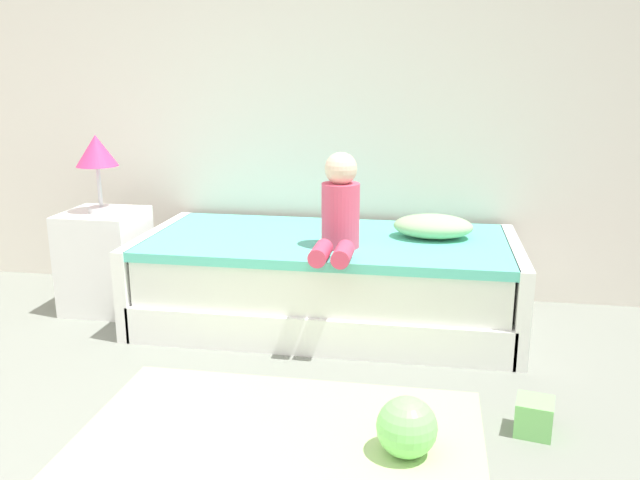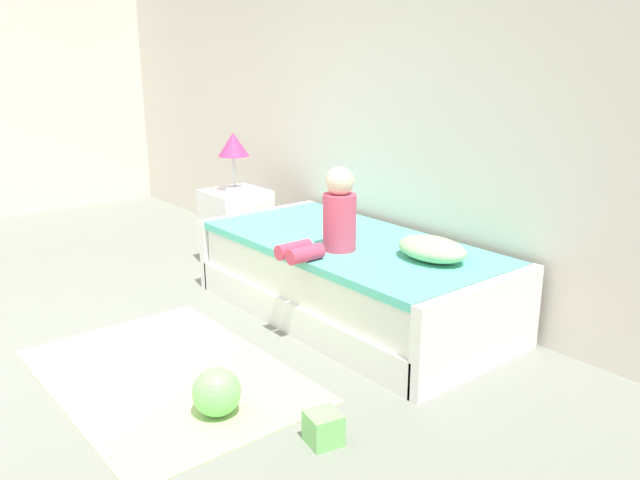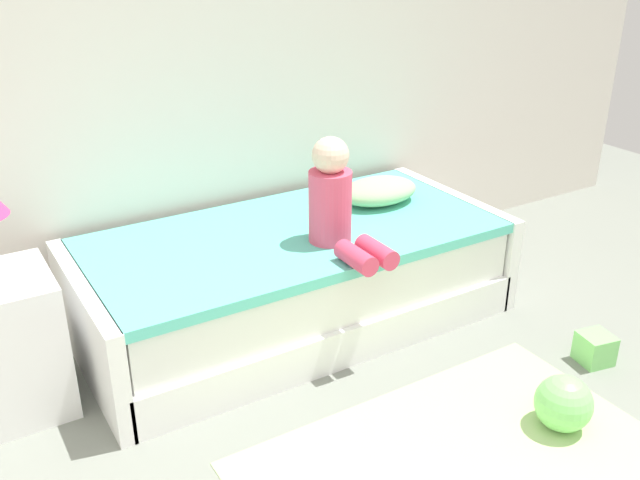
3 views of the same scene
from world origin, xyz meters
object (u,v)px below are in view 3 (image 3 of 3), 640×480
at_px(nightstand, 4,346).
at_px(toy_block, 595,348).
at_px(child_figure, 336,203).
at_px(bed, 294,278).
at_px(toy_ball, 564,403).
at_px(pillow, 379,191).

relative_size(nightstand, toy_block, 4.20).
relative_size(child_figure, toy_block, 3.57).
xyz_separation_m(bed, toy_block, (1.00, -1.05, -0.17)).
bearing_deg(child_figure, toy_block, -42.13).
height_order(child_figure, toy_block, child_figure).
relative_size(bed, nightstand, 3.52).
xyz_separation_m(child_figure, toy_block, (0.91, -0.82, -0.63)).
xyz_separation_m(toy_ball, toy_block, (0.50, 0.24, -0.04)).
height_order(bed, toy_ball, bed).
distance_m(bed, toy_block, 1.46).
xyz_separation_m(nightstand, child_figure, (1.45, -0.22, 0.40)).
bearing_deg(pillow, child_figure, -145.76).
bearing_deg(pillow, bed, -170.22).
xyz_separation_m(pillow, toy_ball, (-0.07, -1.39, -0.45)).
bearing_deg(toy_block, bed, 133.75).
height_order(pillow, toy_ball, pillow).
distance_m(nightstand, child_figure, 1.52).
bearing_deg(bed, toy_ball, -68.48).
height_order(bed, nightstand, nightstand).
bearing_deg(child_figure, nightstand, 171.21).
distance_m(nightstand, pillow, 1.95).
xyz_separation_m(child_figure, toy_ball, (0.41, -1.06, -0.59)).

